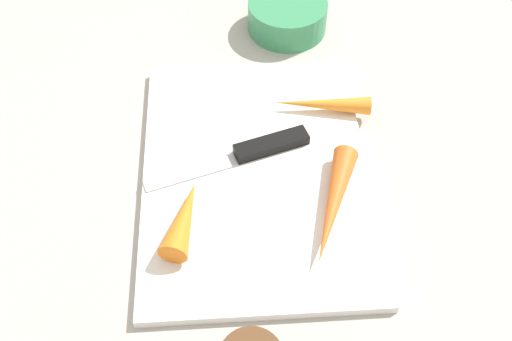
# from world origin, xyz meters

# --- Properties ---
(ground_plane) EXTENTS (1.40, 1.40, 0.00)m
(ground_plane) POSITION_xyz_m (0.00, 0.00, 0.00)
(ground_plane) COLOR #ADA8A0
(cutting_board) EXTENTS (0.36, 0.26, 0.01)m
(cutting_board) POSITION_xyz_m (0.00, 0.00, 0.01)
(cutting_board) COLOR white
(cutting_board) RESTS_ON ground_plane
(knife) EXTENTS (0.08, 0.20, 0.01)m
(knife) POSITION_xyz_m (0.03, -0.01, 0.02)
(knife) COLOR #B7B7BC
(knife) RESTS_ON cutting_board
(carrot_medium) EXTENTS (0.04, 0.12, 0.02)m
(carrot_medium) POSITION_xyz_m (0.09, -0.09, 0.02)
(carrot_medium) COLOR orange
(carrot_medium) RESTS_ON cutting_board
(carrot_longest) EXTENTS (0.15, 0.08, 0.03)m
(carrot_longest) POSITION_xyz_m (-0.06, -0.08, 0.03)
(carrot_longest) COLOR orange
(carrot_longest) RESTS_ON cutting_board
(carrot_shortest) EXTENTS (0.10, 0.05, 0.03)m
(carrot_shortest) POSITION_xyz_m (-0.07, 0.08, 0.03)
(carrot_shortest) COLOR orange
(carrot_shortest) RESTS_ON cutting_board
(small_bowl) EXTENTS (0.11, 0.11, 0.04)m
(small_bowl) POSITION_xyz_m (0.27, -0.06, 0.02)
(small_bowl) COLOR #388C59
(small_bowl) RESTS_ON ground_plane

